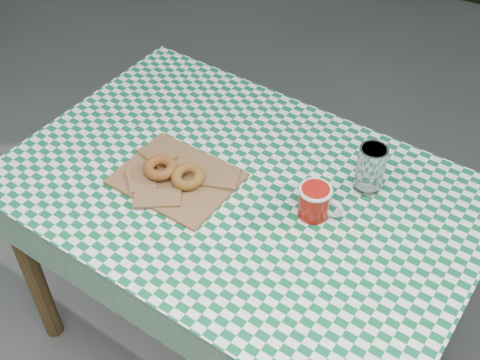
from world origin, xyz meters
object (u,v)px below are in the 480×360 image
object	(u,v)px
paper_bag	(177,178)
table	(240,273)
drinking_glass	(370,168)
coffee_mug	(314,201)

from	to	relation	value
paper_bag	table	bearing A→B (deg)	17.65
table	paper_bag	world-z (taller)	paper_bag
paper_bag	drinking_glass	xyz separation A→B (m)	(0.47, 0.22, 0.06)
table	coffee_mug	size ratio (longest dim) A/B	7.71
paper_bag	drinking_glass	size ratio (longest dim) A/B	2.29
drinking_glass	paper_bag	bearing A→B (deg)	-155.49
coffee_mug	drinking_glass	distance (m)	0.19
paper_bag	coffee_mug	distance (m)	0.39
table	paper_bag	distance (m)	0.43
drinking_glass	coffee_mug	bearing A→B (deg)	-119.94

